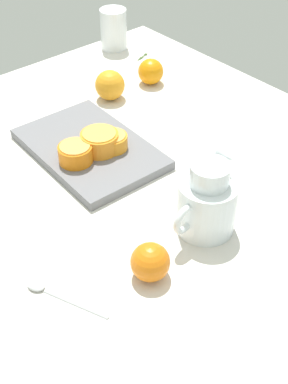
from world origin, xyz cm
name	(u,v)px	position (x,y,z in cm)	size (l,w,h in cm)	color
ground_plane	(162,218)	(0.00, 0.00, -1.50)	(137.68, 108.59, 3.00)	silver
juice_pitcher	(206,205)	(7.94, 3.13, 5.29)	(10.70, 15.02, 14.99)	white
second_glass	(114,31)	(-62.31, 37.45, 5.00)	(7.64, 7.64, 11.36)	white
cutting_board	(90,149)	(-24.46, 0.93, 1.03)	(31.96, 21.20, 2.05)	slate
orange_half_0	(112,141)	(-20.40, 4.09, 3.72)	(6.53, 6.53, 3.40)	orange
orange_half_1	(75,153)	(-21.59, -4.52, 3.99)	(7.09, 7.09, 3.94)	orange
orange_half_2	(100,141)	(-21.55, 1.63, 4.20)	(8.01, 8.01, 4.37)	orange
loose_orange_1	(150,262)	(10.20, -12.05, 3.29)	(6.59, 6.59, 6.59)	orange
loose_orange_2	(110,85)	(-39.92, 18.61, 3.70)	(7.39, 7.39, 7.39)	orange
loose_orange_3	(151,72)	(-39.23, 31.44, 3.32)	(6.63, 6.63, 6.63)	orange
spoon	(54,293)	(3.23, -26.50, 0.43)	(14.44, 7.16, 1.00)	silver
herb_sprig_0	(143,56)	(-52.13, 39.79, 0.28)	(2.09, 5.18, 1.00)	#536E3D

